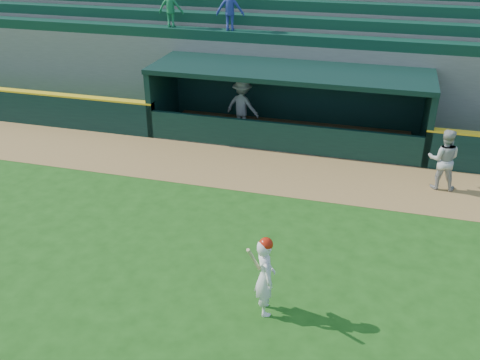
{
  "coord_description": "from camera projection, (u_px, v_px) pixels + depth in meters",
  "views": [
    {
      "loc": [
        3.11,
        -9.57,
        7.15
      ],
      "look_at": [
        0.0,
        1.6,
        1.3
      ],
      "focal_mm": 40.0,
      "sensor_mm": 36.0,
      "label": 1
    }
  ],
  "objects": [
    {
      "name": "ground",
      "position": [
        221.0,
        261.0,
        12.2
      ],
      "size": [
        120.0,
        120.0,
        0.0
      ],
      "primitive_type": "plane",
      "color": "#1B4D13",
      "rests_on": "ground"
    },
    {
      "name": "dugout_player_front",
      "position": [
        444.0,
        159.0,
        15.03
      ],
      "size": [
        0.89,
        0.71,
        1.79
      ],
      "primitive_type": "imported",
      "rotation": [
        0.0,
        0.0,
        3.11
      ],
      "color": "#ABACA6",
      "rests_on": "ground"
    },
    {
      "name": "batter_at_plate",
      "position": [
        265.0,
        275.0,
        10.31
      ],
      "size": [
        0.61,
        0.83,
        1.73
      ],
      "color": "white",
      "rests_on": "ground"
    },
    {
      "name": "warning_track",
      "position": [
        269.0,
        171.0,
        16.41
      ],
      "size": [
        40.0,
        3.0,
        0.01
      ],
      "primitive_type": "cube",
      "color": "olive",
      "rests_on": "ground"
    },
    {
      "name": "dugout",
      "position": [
        290.0,
        98.0,
        18.47
      ],
      "size": [
        9.4,
        2.8,
        2.46
      ],
      "color": "slate",
      "rests_on": "ground"
    },
    {
      "name": "stands",
      "position": [
        313.0,
        40.0,
        21.92
      ],
      "size": [
        34.5,
        6.29,
        7.62
      ],
      "color": "slate",
      "rests_on": "ground"
    },
    {
      "name": "dugout_player_inside",
      "position": [
        242.0,
        106.0,
        18.95
      ],
      "size": [
        1.38,
        1.0,
        1.93
      ],
      "primitive_type": "imported",
      "rotation": [
        0.0,
        0.0,
        2.89
      ],
      "color": "gray",
      "rests_on": "ground"
    }
  ]
}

